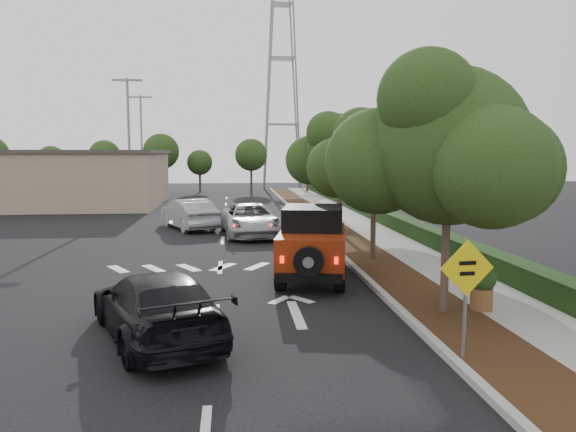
{
  "coord_description": "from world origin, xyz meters",
  "views": [
    {
      "loc": [
        0.42,
        -13.52,
        4.04
      ],
      "look_at": [
        2.09,
        3.0,
        2.13
      ],
      "focal_mm": 35.0,
      "sensor_mm": 36.0,
      "label": 1
    }
  ],
  "objects": [
    {
      "name": "sidewalk",
      "position": [
        7.5,
        12.0,
        0.06
      ],
      "size": [
        2.0,
        70.0,
        0.12
      ],
      "primitive_type": "cube",
      "color": "gray",
      "rests_on": "ground"
    },
    {
      "name": "silver_sedan_oncoming",
      "position": [
        -1.82,
        16.08,
        0.79
      ],
      "size": [
        3.46,
        5.08,
        1.59
      ],
      "primitive_type": "imported",
      "rotation": [
        0.0,
        0.0,
        3.55
      ],
      "color": "#9FA2A7",
      "rests_on": "ground"
    },
    {
      "name": "red_jeep",
      "position": [
        2.98,
        3.89,
        1.17
      ],
      "size": [
        2.74,
        4.69,
        2.31
      ],
      "rotation": [
        0.0,
        0.0,
        -0.19
      ],
      "color": "black",
      "rests_on": "ground"
    },
    {
      "name": "curb",
      "position": [
        4.6,
        12.0,
        0.07
      ],
      "size": [
        0.2,
        70.0,
        0.15
      ],
      "primitive_type": "cube",
      "color": "#9E9B93",
      "rests_on": "ground"
    },
    {
      "name": "speed_hump_sign",
      "position": [
        4.8,
        -3.58,
        1.58
      ],
      "size": [
        1.07,
        0.12,
        2.29
      ],
      "rotation": [
        0.0,
        0.0,
        0.07
      ],
      "color": "slate",
      "rests_on": "ground"
    },
    {
      "name": "black_suv_oncoming",
      "position": [
        -1.22,
        -1.54,
        0.74
      ],
      "size": [
        3.78,
        5.51,
        1.48
      ],
      "primitive_type": "imported",
      "rotation": [
        0.0,
        0.0,
        3.51
      ],
      "color": "black",
      "rests_on": "ground"
    },
    {
      "name": "light_pole_a",
      "position": [
        -6.5,
        26.0,
        0.0
      ],
      "size": [
        2.0,
        0.22,
        9.0
      ],
      "primitive_type": null,
      "color": "slate",
      "rests_on": "ground"
    },
    {
      "name": "transmission_tower",
      "position": [
        6.0,
        48.0,
        0.0
      ],
      "size": [
        7.0,
        4.0,
        28.0
      ],
      "primitive_type": null,
      "color": "slate",
      "rests_on": "ground"
    },
    {
      "name": "silver_suv_ahead",
      "position": [
        1.32,
        13.41,
        0.77
      ],
      "size": [
        3.11,
        5.78,
        1.54
      ],
      "primitive_type": "imported",
      "rotation": [
        0.0,
        0.0,
        0.1
      ],
      "color": "#A0A1A7",
      "rests_on": "ground"
    },
    {
      "name": "street_tree_near",
      "position": [
        5.6,
        -0.5,
        0.0
      ],
      "size": [
        3.8,
        3.8,
        5.92
      ],
      "primitive_type": null,
      "color": "black",
      "rests_on": "ground"
    },
    {
      "name": "planting_strip",
      "position": [
        5.6,
        12.0,
        0.06
      ],
      "size": [
        1.8,
        70.0,
        0.12
      ],
      "primitive_type": "cube",
      "color": "black",
      "rests_on": "ground"
    },
    {
      "name": "street_tree_far",
      "position": [
        5.6,
        13.0,
        0.0
      ],
      "size": [
        3.4,
        3.4,
        5.62
      ],
      "primitive_type": null,
      "color": "black",
      "rests_on": "ground"
    },
    {
      "name": "terracotta_planter",
      "position": [
        6.6,
        -0.43,
        0.8
      ],
      "size": [
        0.68,
        0.68,
        1.19
      ],
      "rotation": [
        0.0,
        0.0,
        -0.04
      ],
      "color": "brown",
      "rests_on": "ground"
    },
    {
      "name": "street_tree_mid",
      "position": [
        5.6,
        6.5,
        0.0
      ],
      "size": [
        3.2,
        3.2,
        5.32
      ],
      "primitive_type": null,
      "color": "black",
      "rests_on": "ground"
    },
    {
      "name": "ground",
      "position": [
        0.0,
        0.0,
        0.0
      ],
      "size": [
        120.0,
        120.0,
        0.0
      ],
      "primitive_type": "plane",
      "color": "black",
      "rests_on": "ground"
    },
    {
      "name": "parked_suv",
      "position": [
        -8.94,
        26.91,
        0.78
      ],
      "size": [
        4.9,
        2.84,
        1.57
      ],
      "primitive_type": "imported",
      "rotation": [
        0.0,
        0.0,
        1.8
      ],
      "color": "#ACB0B4",
      "rests_on": "ground"
    },
    {
      "name": "commercial_building",
      "position": [
        -16.0,
        30.0,
        2.0
      ],
      "size": [
        22.0,
        12.0,
        4.0
      ],
      "primitive_type": "cube",
      "color": "gray",
      "rests_on": "ground"
    },
    {
      "name": "light_pole_b",
      "position": [
        -7.5,
        38.0,
        0.0
      ],
      "size": [
        2.0,
        0.22,
        9.0
      ],
      "primitive_type": null,
      "color": "slate",
      "rests_on": "ground"
    },
    {
      "name": "hedge",
      "position": [
        8.9,
        12.0,
        0.4
      ],
      "size": [
        0.8,
        70.0,
        0.8
      ],
      "primitive_type": "cube",
      "color": "black",
      "rests_on": "ground"
    }
  ]
}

